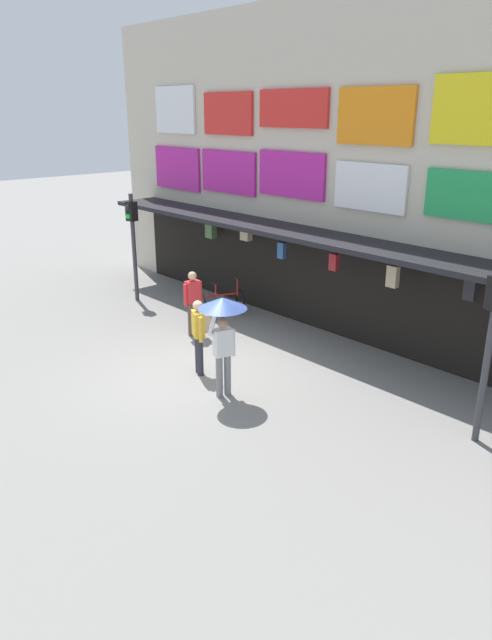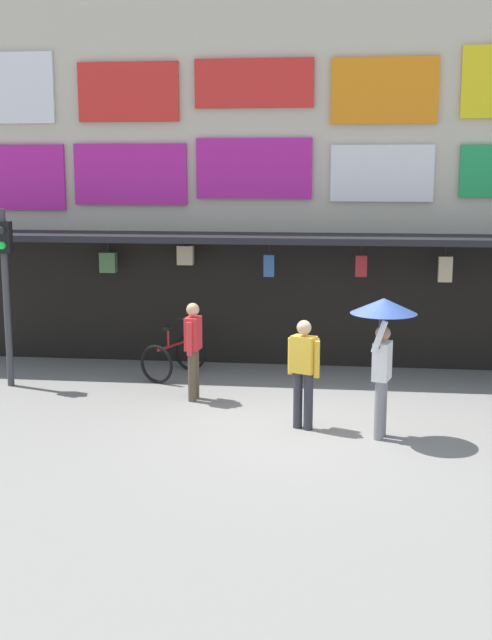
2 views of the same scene
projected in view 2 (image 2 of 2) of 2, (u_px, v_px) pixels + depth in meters
ground_plane at (304, 426)px, 12.54m from camera, size 80.00×80.00×0.00m
shopfront at (318, 165)px, 16.27m from camera, size 18.00×2.60×8.00m
traffic_light_near at (5, 269)px, 14.49m from camera, size 0.31×0.34×3.20m
bicycle_parked at (174, 356)px, 15.45m from camera, size 1.11×1.35×1.05m
pedestrian_in_purple at (304, 365)px, 12.28m from camera, size 0.49×0.45×1.68m
pedestrian_in_red at (193, 346)px, 13.81m from camera, size 0.26×0.53×1.68m
pedestrian_with_umbrella at (383, 328)px, 11.72m from camera, size 0.96×0.96×2.08m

